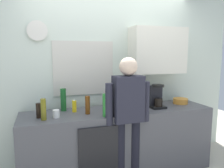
# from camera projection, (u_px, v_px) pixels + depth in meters

# --- Properties ---
(kitchen_counter) EXTENTS (2.57, 0.64, 0.89)m
(kitchen_counter) POSITION_uv_depth(u_px,v_px,m) (119.00, 141.00, 2.97)
(kitchen_counter) COLOR #4C4C51
(kitchen_counter) RESTS_ON ground_plane
(dishwasher_panel) EXTENTS (0.56, 0.02, 0.80)m
(dishwasher_panel) POSITION_uv_depth(u_px,v_px,m) (102.00, 159.00, 2.56)
(dishwasher_panel) COLOR black
(dishwasher_panel) RESTS_ON ground_plane
(back_wall_assembly) EXTENTS (4.17, 0.42, 2.60)m
(back_wall_assembly) POSITION_uv_depth(u_px,v_px,m) (116.00, 73.00, 3.25)
(back_wall_assembly) COLOR silver
(back_wall_assembly) RESTS_ON ground_plane
(coffee_maker) EXTENTS (0.20, 0.20, 0.33)m
(coffee_maker) POSITION_uv_depth(u_px,v_px,m) (156.00, 97.00, 3.03)
(coffee_maker) COLOR black
(coffee_maker) RESTS_ON kitchen_counter
(bottle_clear_soda) EXTENTS (0.09, 0.09, 0.28)m
(bottle_clear_soda) POSITION_uv_depth(u_px,v_px,m) (106.00, 105.00, 2.59)
(bottle_clear_soda) COLOR #2D8C33
(bottle_clear_soda) RESTS_ON kitchen_counter
(bottle_amber_beer) EXTENTS (0.06, 0.06, 0.23)m
(bottle_amber_beer) POSITION_uv_depth(u_px,v_px,m) (88.00, 105.00, 2.70)
(bottle_amber_beer) COLOR brown
(bottle_amber_beer) RESTS_ON kitchen_counter
(bottle_olive_oil) EXTENTS (0.06, 0.06, 0.25)m
(bottle_olive_oil) POSITION_uv_depth(u_px,v_px,m) (43.00, 109.00, 2.45)
(bottle_olive_oil) COLOR olive
(bottle_olive_oil) RESTS_ON kitchen_counter
(bottle_green_wine) EXTENTS (0.07, 0.07, 0.30)m
(bottle_green_wine) POSITION_uv_depth(u_px,v_px,m) (63.00, 100.00, 2.85)
(bottle_green_wine) COLOR #195923
(bottle_green_wine) RESTS_ON kitchen_counter
(bottle_dark_sauce) EXTENTS (0.06, 0.06, 0.18)m
(bottle_dark_sauce) POSITION_uv_depth(u_px,v_px,m) (38.00, 111.00, 2.53)
(bottle_dark_sauce) COLOR black
(bottle_dark_sauce) RESTS_ON kitchen_counter
(cup_white_mug) EXTENTS (0.08, 0.08, 0.09)m
(cup_white_mug) POSITION_uv_depth(u_px,v_px,m) (56.00, 114.00, 2.55)
(cup_white_mug) COLOR white
(cup_white_mug) RESTS_ON kitchen_counter
(mixing_bowl) EXTENTS (0.22, 0.22, 0.08)m
(mixing_bowl) POSITION_uv_depth(u_px,v_px,m) (180.00, 101.00, 3.28)
(mixing_bowl) COLOR orange
(mixing_bowl) RESTS_ON kitchen_counter
(dish_soap) EXTENTS (0.06, 0.06, 0.18)m
(dish_soap) POSITION_uv_depth(u_px,v_px,m) (74.00, 106.00, 2.80)
(dish_soap) COLOR yellow
(dish_soap) RESTS_ON kitchen_counter
(person_at_sink) EXTENTS (0.57, 0.22, 1.60)m
(person_at_sink) POSITION_uv_depth(u_px,v_px,m) (128.00, 111.00, 2.62)
(person_at_sink) COLOR black
(person_at_sink) RESTS_ON ground_plane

